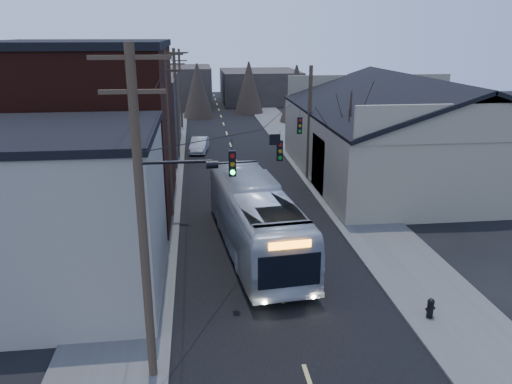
# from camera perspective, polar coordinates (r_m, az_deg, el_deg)

# --- Properties ---
(road_surface) EXTENTS (9.00, 110.00, 0.02)m
(road_surface) POSITION_cam_1_polar(r_m,az_deg,el_deg) (42.49, -2.17, 3.13)
(road_surface) COLOR black
(road_surface) RESTS_ON ground
(sidewalk_left) EXTENTS (4.00, 110.00, 0.12)m
(sidewalk_left) POSITION_cam_1_polar(r_m,az_deg,el_deg) (42.47, -10.96, 2.88)
(sidewalk_left) COLOR #474744
(sidewalk_left) RESTS_ON ground
(sidewalk_right) EXTENTS (4.00, 110.00, 0.12)m
(sidewalk_right) POSITION_cam_1_polar(r_m,az_deg,el_deg) (43.47, 6.41, 3.44)
(sidewalk_right) COLOR #474744
(sidewalk_right) RESTS_ON ground
(building_clapboard) EXTENTS (8.00, 8.00, 7.00)m
(building_clapboard) POSITION_cam_1_polar(r_m,az_deg,el_deg) (22.00, -21.46, -2.71)
(building_clapboard) COLOR gray
(building_clapboard) RESTS_ON ground
(building_brick) EXTENTS (10.00, 12.00, 10.00)m
(building_brick) POSITION_cam_1_polar(r_m,az_deg,el_deg) (32.21, -18.86, 6.57)
(building_brick) COLOR black
(building_brick) RESTS_ON ground
(building_left_far) EXTENTS (9.00, 14.00, 7.00)m
(building_left_far) POSITION_cam_1_polar(r_m,az_deg,el_deg) (47.94, -14.36, 8.54)
(building_left_far) COLOR #2D2824
(building_left_far) RESTS_ON ground
(warehouse) EXTENTS (16.16, 20.60, 7.73)m
(warehouse) POSITION_cam_1_polar(r_m,az_deg,el_deg) (40.31, 17.24, 5.47)
(warehouse) COLOR gray
(warehouse) RESTS_ON ground
(building_far_left) EXTENTS (10.00, 12.00, 6.00)m
(building_far_left) POSITION_cam_1_polar(r_m,az_deg,el_deg) (76.42, -9.03, 11.74)
(building_far_left) COLOR #2D2824
(building_far_left) RESTS_ON ground
(building_far_right) EXTENTS (12.00, 14.00, 5.00)m
(building_far_right) POSITION_cam_1_polar(r_m,az_deg,el_deg) (82.05, 0.40, 12.00)
(building_far_right) COLOR #2D2824
(building_far_right) RESTS_ON ground
(bare_tree) EXTENTS (0.40, 0.40, 7.20)m
(bare_tree) POSITION_cam_1_polar(r_m,az_deg,el_deg) (33.27, 10.50, 5.09)
(bare_tree) COLOR black
(bare_tree) RESTS_ON ground
(utility_lines) EXTENTS (11.24, 45.28, 10.50)m
(utility_lines) POSITION_cam_1_polar(r_m,az_deg,el_deg) (35.60, -6.52, 8.31)
(utility_lines) COLOR #382B1E
(utility_lines) RESTS_ON ground
(bus) EXTENTS (4.20, 12.84, 3.51)m
(bus) POSITION_cam_1_polar(r_m,az_deg,el_deg) (25.37, -0.09, -2.95)
(bus) COLOR #B2B9BF
(bus) RESTS_ON ground
(parked_car) EXTENTS (1.96, 4.28, 1.36)m
(parked_car) POSITION_cam_1_polar(r_m,az_deg,el_deg) (47.27, -6.50, 5.37)
(parked_car) COLOR #B6B7BE
(parked_car) RESTS_ON ground
(fire_hydrant) EXTENTS (0.39, 0.28, 0.82)m
(fire_hydrant) POSITION_cam_1_polar(r_m,az_deg,el_deg) (20.99, 19.31, -12.33)
(fire_hydrant) COLOR black
(fire_hydrant) RESTS_ON sidewalk_right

